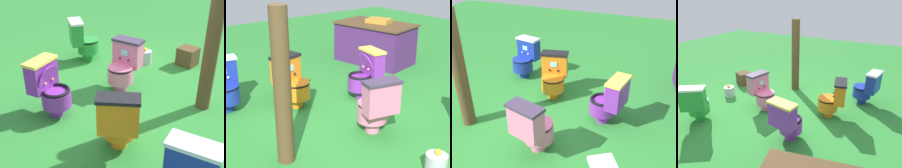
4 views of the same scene
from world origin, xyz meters
The scene contains 9 objects.
ground centered at (0.00, 0.00, 0.00)m, with size 14.00×14.00×0.00m, color #2D8433.
toilet_green centered at (0.91, 1.14, 0.37)m, with size 0.61×0.63×0.73m.
toilet_orange centered at (-1.16, -0.18, 0.37)m, with size 0.58×0.51×0.73m.
toilet_pink centered at (0.17, 0.17, 0.37)m, with size 0.57×0.51×0.73m.
toilet_purple centered at (-0.76, 0.85, 0.37)m, with size 0.48×0.55×0.73m.
toilet_blue centered at (-1.62, -0.99, 0.37)m, with size 0.56×0.48×0.73m.
wooden_post centered at (0.02, -0.97, 0.82)m, with size 0.18×0.18×1.65m, color brown.
small_crate centered at (1.30, -0.62, 0.15)m, with size 0.30×0.29×0.31m, color brown.
lemon_bucket centered at (1.15, 0.08, 0.12)m, with size 0.22×0.22×0.28m.
Camera 4 is at (-2.12, 3.26, 2.19)m, focal length 34.23 mm.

